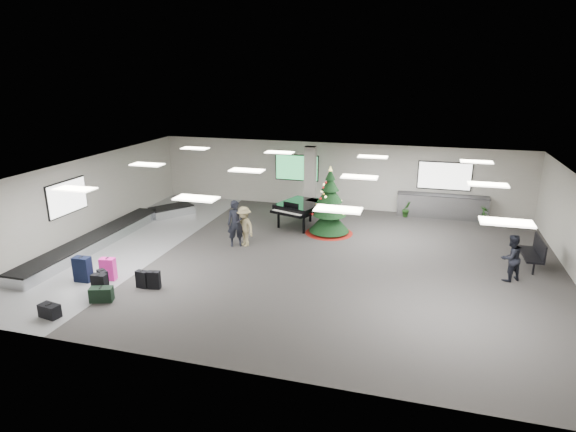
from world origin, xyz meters
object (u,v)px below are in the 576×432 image
(service_counter, at_px, (442,206))
(traveler_bench, at_px, (511,258))
(bench, at_px, (535,251))
(pink_suitcase, at_px, (108,269))
(traveler_a, at_px, (236,223))
(potted_plant_right, at_px, (484,215))
(christmas_tree, at_px, (329,211))
(baggage_carousel, at_px, (112,234))
(traveler_b, at_px, (244,226))
(grand_piano, at_px, (300,207))
(potted_plant_left, at_px, (406,209))

(service_counter, height_order, traveler_bench, traveler_bench)
(service_counter, relative_size, bench, 2.42)
(service_counter, relative_size, traveler_bench, 2.59)
(pink_suitcase, distance_m, traveler_bench, 13.01)
(bench, xyz_separation_m, traveler_a, (-10.66, -0.80, 0.31))
(service_counter, distance_m, potted_plant_right, 1.85)
(christmas_tree, bearing_deg, baggage_carousel, -159.23)
(traveler_b, relative_size, potted_plant_right, 2.17)
(christmas_tree, bearing_deg, potted_plant_right, 26.75)
(baggage_carousel, xyz_separation_m, traveler_a, (5.11, 0.68, 0.69))
(pink_suitcase, xyz_separation_m, potted_plant_right, (12.36, 9.76, -0.01))
(bench, distance_m, traveler_b, 10.39)
(christmas_tree, relative_size, grand_piano, 1.11)
(bench, distance_m, traveler_a, 10.70)
(christmas_tree, relative_size, traveler_a, 1.57)
(pink_suitcase, bearing_deg, traveler_b, 44.25)
(christmas_tree, distance_m, traveler_bench, 7.20)
(baggage_carousel, xyz_separation_m, grand_piano, (6.88, 3.70, 0.66))
(pink_suitcase, height_order, christmas_tree, christmas_tree)
(baggage_carousel, height_order, traveler_a, traveler_a)
(bench, bearing_deg, potted_plant_right, 102.30)
(traveler_a, bearing_deg, service_counter, 9.99)
(grand_piano, distance_m, potted_plant_right, 8.22)
(traveler_b, distance_m, traveler_bench, 9.42)
(bench, bearing_deg, grand_piano, 165.23)
(traveler_bench, xyz_separation_m, potted_plant_right, (-0.15, 6.25, -0.42))
(bench, bearing_deg, potted_plant_left, 131.64)
(traveler_a, distance_m, potted_plant_right, 11.11)
(baggage_carousel, xyz_separation_m, traveler_b, (5.40, 0.77, 0.57))
(christmas_tree, distance_m, potted_plant_left, 4.48)
(christmas_tree, height_order, bench, christmas_tree)
(service_counter, bearing_deg, potted_plant_right, -12.02)
(baggage_carousel, distance_m, service_counter, 14.50)
(traveler_bench, height_order, potted_plant_left, traveler_bench)
(traveler_bench, bearing_deg, traveler_b, -40.53)
(christmas_tree, distance_m, traveler_a, 4.01)
(grand_piano, xyz_separation_m, bench, (8.89, -2.22, -0.28))
(service_counter, relative_size, pink_suitcase, 5.31)
(traveler_a, relative_size, potted_plant_right, 2.50)
(baggage_carousel, relative_size, grand_piano, 3.77)
(pink_suitcase, bearing_deg, potted_plant_left, 38.52)
(pink_suitcase, distance_m, bench, 14.35)
(grand_piano, height_order, potted_plant_left, grand_piano)
(grand_piano, relative_size, traveler_b, 1.64)
(bench, xyz_separation_m, potted_plant_left, (-4.50, 4.93, -0.23))
(pink_suitcase, xyz_separation_m, bench, (13.49, 4.88, 0.22))
(potted_plant_left, bearing_deg, traveler_b, -136.17)
(baggage_carousel, height_order, traveler_b, traveler_b)
(grand_piano, relative_size, traveler_a, 1.42)
(baggage_carousel, relative_size, pink_suitcase, 12.72)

